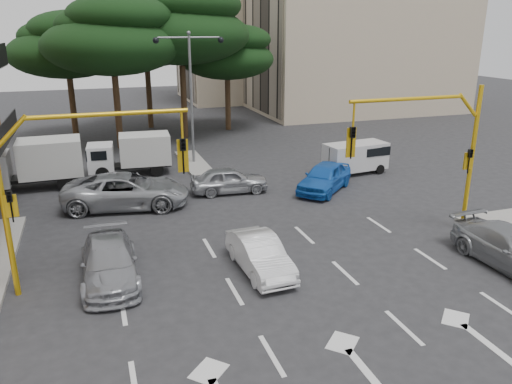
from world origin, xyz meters
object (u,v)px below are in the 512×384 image
signal_mast_right (437,142)px  box_truck_b (130,155)px  signal_mast_left (64,173)px  car_silver_cross_b (229,180)px  car_silver_wagon (109,262)px  van_white (355,158)px  car_silver_parked (512,249)px  box_truck_a (32,165)px  street_lamp_center (190,75)px  car_blue_compact (325,177)px  car_white_hatch (260,254)px  car_silver_cross_a (127,191)px

signal_mast_right → box_truck_b: size_ratio=1.28×
signal_mast_left → car_silver_cross_b: size_ratio=1.52×
car_silver_wagon → van_white: 16.81m
car_silver_parked → box_truck_a: size_ratio=0.90×
street_lamp_center → van_white: size_ratio=2.14×
street_lamp_center → car_silver_wagon: size_ratio=1.73×
car_blue_compact → box_truck_a: bearing=-152.8°
car_white_hatch → car_silver_parked: 8.90m
street_lamp_center → car_silver_parked: street_lamp_center is taller
car_silver_parked → van_white: van_white is taller
car_silver_cross_a → box_truck_b: box_truck_b is taller
car_blue_compact → car_silver_parked: 10.27m
car_blue_compact → box_truck_b: box_truck_b is taller
signal_mast_right → car_white_hatch: bearing=-173.3°
car_white_hatch → box_truck_b: (-3.12, 13.85, 0.53)m
car_blue_compact → car_silver_wagon: size_ratio=0.96×
signal_mast_right → box_truck_b: (-10.68, 12.96, -2.73)m
signal_mast_right → box_truck_a: 19.88m
car_silver_wagon → box_truck_b: (1.86, 12.87, 0.50)m
car_blue_compact → car_silver_cross_a: size_ratio=0.74×
signal_mast_left → street_lamp_center: (6.80, 14.01, 1.54)m
signal_mast_left → box_truck_a: 12.25m
car_silver_cross_a → van_white: (13.08, 1.73, 0.10)m
signal_mast_left → box_truck_b: (2.93, 12.96, -2.73)m
car_silver_cross_b → van_white: (7.92, 1.15, 0.23)m
signal_mast_left → car_silver_cross_b: signal_mast_left is taller
signal_mast_left → box_truck_a: (-2.20, 11.77, -2.60)m
signal_mast_left → car_white_hatch: bearing=-8.4°
street_lamp_center → box_truck_a: bearing=-166.0°
car_silver_wagon → signal_mast_left: bearing=-174.8°
car_blue_compact → car_silver_cross_a: 9.96m
street_lamp_center → car_white_hatch: (-0.76, -14.90, -4.80)m
street_lamp_center → car_silver_parked: bearing=-65.9°
car_silver_cross_a → car_silver_cross_b: 5.19m
street_lamp_center → car_silver_cross_a: 9.36m
car_white_hatch → car_silver_cross_a: (-3.82, 8.17, 0.18)m
car_blue_compact → van_white: van_white is taller
car_blue_compact → signal_mast_right: bearing=-30.5°
car_white_hatch → car_silver_parked: bearing=-19.1°
car_silver_cross_a → van_white: van_white is taller
signal_mast_right → car_silver_parked: bearing=-73.9°
street_lamp_center → car_silver_parked: (7.79, -17.41, -4.74)m
car_silver_wagon → box_truck_a: 12.15m
car_silver_cross_a → box_truck_a: size_ratio=1.11×
signal_mast_right → car_silver_parked: 4.77m
car_white_hatch → car_silver_parked: car_silver_parked is taller
box_truck_b → street_lamp_center: bearing=-70.7°
signal_mast_right → car_blue_compact: size_ratio=1.39×
car_silver_parked → box_truck_b: size_ratio=1.01×
car_silver_cross_a → signal_mast_left: bearing=173.3°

